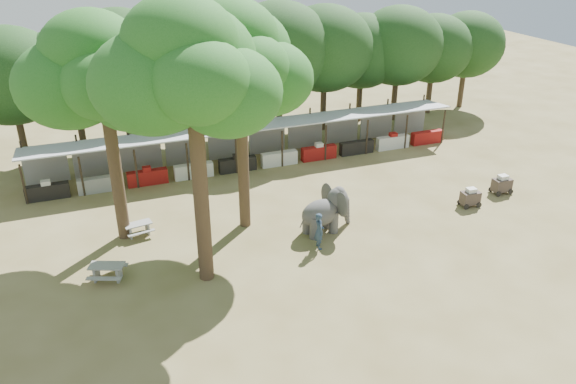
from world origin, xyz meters
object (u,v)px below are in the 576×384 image
object	(u,v)px
picnic_table_near	(107,270)
picnic_table_far	(138,227)
yard_tree_center	(187,70)
handler	(319,231)
yard_tree_back	(235,60)
elephant	(326,211)
cart_front	(470,197)
yard_tree_left	(98,74)
cart_back	(502,184)

from	to	relation	value
picnic_table_near	picnic_table_far	size ratio (longest dim) A/B	1.25
yard_tree_center	handler	bearing A→B (deg)	3.42
yard_tree_center	yard_tree_back	xyz separation A→B (m)	(3.00, 4.00, -0.67)
yard_tree_center	elephant	size ratio (longest dim) A/B	3.94
yard_tree_back	elephant	world-z (taller)	yard_tree_back
yard_tree_center	yard_tree_back	size ratio (longest dim) A/B	1.06
handler	picnic_table_near	distance (m)	9.80
elephant	handler	world-z (taller)	elephant
elephant	cart_front	bearing A→B (deg)	-12.68
yard_tree_back	picnic_table_far	world-z (taller)	yard_tree_back
yard_tree_back	elephant	distance (m)	8.62
picnic_table_far	cart_front	distance (m)	17.88
yard_tree_left	handler	distance (m)	12.32
picnic_table_far	elephant	bearing A→B (deg)	-27.38
yard_tree_center	handler	distance (m)	10.10
cart_back	handler	bearing A→B (deg)	-170.80
yard_tree_back	cart_front	distance (m)	14.98
handler	elephant	bearing A→B (deg)	-29.51
yard_tree_left	yard_tree_back	size ratio (longest dim) A/B	0.97
yard_tree_left	picnic_table_far	bearing A→B (deg)	-21.20
yard_tree_back	cart_front	bearing A→B (deg)	-11.64
handler	cart_back	bearing A→B (deg)	-75.48
picnic_table_far	cart_front	xyz separation A→B (m)	(17.59, -3.24, 0.10)
picnic_table_far	yard_tree_left	bearing A→B (deg)	149.35
picnic_table_near	cart_back	bearing A→B (deg)	24.42
elephant	handler	size ratio (longest dim) A/B	1.64
yard_tree_back	cart_front	size ratio (longest dim) A/B	9.83
elephant	picnic_table_near	distance (m)	10.81
yard_tree_left	picnic_table_near	bearing A→B (deg)	-104.20
picnic_table_far	cart_back	world-z (taller)	cart_back
yard_tree_back	handler	size ratio (longest dim) A/B	6.08
yard_tree_left	elephant	world-z (taller)	yard_tree_left
picnic_table_near	cart_back	world-z (taller)	cart_back
yard_tree_center	cart_front	xyz separation A→B (m)	(15.40, 1.45, -8.67)
picnic_table_near	cart_front	xyz separation A→B (m)	(19.37, 0.27, 0.04)
picnic_table_near	yard_tree_left	bearing A→B (deg)	97.66
picnic_table_far	cart_front	size ratio (longest dim) A/B	1.31
elephant	yard_tree_back	bearing A→B (deg)	139.21
picnic_table_far	cart_front	world-z (taller)	cart_front
yard_tree_center	picnic_table_far	xyz separation A→B (m)	(-2.19, 4.68, -8.77)
yard_tree_left	cart_back	distance (m)	22.66
cart_back	yard_tree_left	bearing A→B (deg)	173.19
yard_tree_back	picnic_table_near	distance (m)	11.01
yard_tree_left	picnic_table_near	distance (m)	8.66
picnic_table_far	cart_front	bearing A→B (deg)	-19.88
yard_tree_left	picnic_table_far	world-z (taller)	yard_tree_left
yard_tree_back	cart_back	xyz separation A→B (m)	(15.15, -1.83, -7.98)
yard_tree_center	cart_back	world-z (taller)	yard_tree_center
handler	yard_tree_center	bearing A→B (deg)	99.56
yard_tree_center	handler	world-z (taller)	yard_tree_center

